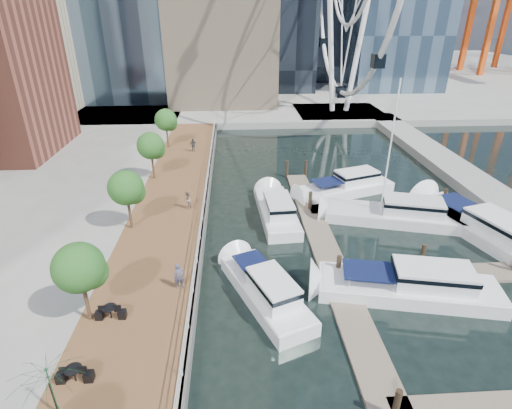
{
  "coord_description": "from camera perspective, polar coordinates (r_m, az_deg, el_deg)",
  "views": [
    {
      "loc": [
        -3.55,
        -12.97,
        15.8
      ],
      "look_at": [
        -2.0,
        13.34,
        3.0
      ],
      "focal_mm": 28.0,
      "sensor_mm": 36.0,
      "label": 1
    }
  ],
  "objects": [
    {
      "name": "pedestrian_mid",
      "position": [
        33.27,
        -9.78,
        0.62
      ],
      "size": [
        0.69,
        0.84,
        1.6
      ],
      "primitive_type": "imported",
      "rotation": [
        0.0,
        0.0,
        -1.67
      ],
      "color": "gray",
      "rests_on": "boardwalk"
    },
    {
      "name": "moored_yachts",
      "position": [
        33.48,
        18.78,
        -3.77
      ],
      "size": [
        24.05,
        32.97,
        11.5
      ],
      "color": "silver",
      "rests_on": "ground"
    },
    {
      "name": "railing",
      "position": [
        31.51,
        -7.65,
        -1.28
      ],
      "size": [
        0.1,
        60.0,
        1.05
      ],
      "primitive_type": null,
      "color": "white",
      "rests_on": "boardwalk"
    },
    {
      "name": "breakwater",
      "position": [
        43.31,
        29.88,
        1.62
      ],
      "size": [
        4.0,
        60.0,
        1.0
      ],
      "primitive_type": "cube",
      "color": "gray",
      "rests_on": "ground"
    },
    {
      "name": "land_far",
      "position": [
        116.04,
        -1.68,
        18.32
      ],
      "size": [
        200.0,
        114.0,
        1.0
      ],
      "primitive_type": "cube",
      "color": "gray",
      "rests_on": "ground"
    },
    {
      "name": "seawall",
      "position": [
        31.98,
        -7.37,
        -2.91
      ],
      "size": [
        0.25,
        60.0,
        1.0
      ],
      "primitive_type": "cube",
      "color": "#595954",
      "rests_on": "ground"
    },
    {
      "name": "pedestrian_far",
      "position": [
        47.49,
        -8.96,
        8.4
      ],
      "size": [
        0.92,
        0.43,
        1.53
      ],
      "primitive_type": "imported",
      "rotation": [
        0.0,
        0.0,
        3.2
      ],
      "color": "#2E353A",
      "rests_on": "boardwalk"
    },
    {
      "name": "pedestrian_near",
      "position": [
        24.12,
        -10.94,
        -10.02
      ],
      "size": [
        0.7,
        0.55,
        1.67
      ],
      "primitive_type": "imported",
      "rotation": [
        0.0,
        0.0,
        0.28
      ],
      "color": "#45475D",
      "rests_on": "boardwalk"
    },
    {
      "name": "yacht_foreground",
      "position": [
        26.95,
        20.7,
        -11.97
      ],
      "size": [
        12.27,
        5.52,
        2.15
      ],
      "primitive_type": null,
      "rotation": [
        0.0,
        0.0,
        1.37
      ],
      "color": "white",
      "rests_on": "ground"
    },
    {
      "name": "ground",
      "position": [
        20.75,
        8.43,
        -24.07
      ],
      "size": [
        520.0,
        520.0,
        0.0
      ],
      "primitive_type": "plane",
      "color": "black",
      "rests_on": "ground"
    },
    {
      "name": "street_trees",
      "position": [
        30.36,
        -18.11,
        2.28
      ],
      "size": [
        2.6,
        42.6,
        4.6
      ],
      "color": "#3F2B1C",
      "rests_on": "ground"
    },
    {
      "name": "pier",
      "position": [
        69.02,
        11.73,
        12.57
      ],
      "size": [
        14.0,
        12.0,
        1.0
      ],
      "primitive_type": "cube",
      "color": "gray",
      "rests_on": "ground"
    },
    {
      "name": "floating_docks",
      "position": [
        29.89,
        19.97,
        -6.65
      ],
      "size": [
        16.0,
        34.0,
        2.6
      ],
      "color": "#6D6051",
      "rests_on": "ground"
    },
    {
      "name": "boardwalk",
      "position": [
        32.35,
        -12.68,
        -3.02
      ],
      "size": [
        6.0,
        60.0,
        1.0
      ],
      "primitive_type": "cube",
      "color": "brown",
      "rests_on": "ground"
    }
  ]
}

